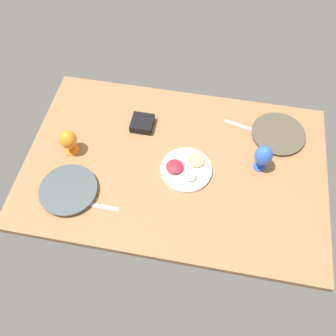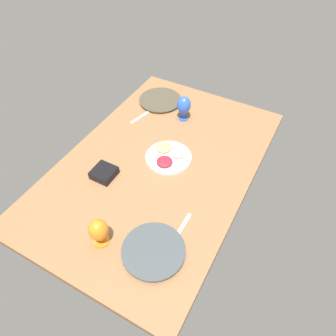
{
  "view_description": "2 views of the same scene",
  "coord_description": "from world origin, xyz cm",
  "px_view_note": "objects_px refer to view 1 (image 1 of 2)",
  "views": [
    {
      "loc": [
        -14.74,
        100.72,
        160.46
      ],
      "look_at": [
        2.71,
        5.92,
        4.23
      ],
      "focal_mm": 38.0,
      "sensor_mm": 36.0,
      "label": 1
    },
    {
      "loc": [
        108.15,
        65.65,
        133.26
      ],
      "look_at": [
        3.75,
        8.45,
        4.23
      ],
      "focal_mm": 33.73,
      "sensor_mm": 36.0,
      "label": 2
    }
  ],
  "objects_px": {
    "dinner_plate_left": "(278,134)",
    "hurricane_glass_orange": "(68,140)",
    "dinner_plate_right": "(69,190)",
    "fruit_platter": "(186,169)",
    "hurricane_glass_blue": "(263,156)",
    "square_bowl_black": "(142,123)"
  },
  "relations": [
    {
      "from": "hurricane_glass_orange",
      "to": "fruit_platter",
      "type": "bearing_deg",
      "value": 178.81
    },
    {
      "from": "square_bowl_black",
      "to": "dinner_plate_left",
      "type": "bearing_deg",
      "value": -174.45
    },
    {
      "from": "hurricane_glass_blue",
      "to": "fruit_platter",
      "type": "bearing_deg",
      "value": 13.58
    },
    {
      "from": "fruit_platter",
      "to": "hurricane_glass_orange",
      "type": "distance_m",
      "value": 0.64
    },
    {
      "from": "dinner_plate_left",
      "to": "fruit_platter",
      "type": "height_order",
      "value": "fruit_platter"
    },
    {
      "from": "dinner_plate_left",
      "to": "hurricane_glass_orange",
      "type": "relative_size",
      "value": 1.92
    },
    {
      "from": "dinner_plate_left",
      "to": "square_bowl_black",
      "type": "relative_size",
      "value": 2.45
    },
    {
      "from": "hurricane_glass_blue",
      "to": "square_bowl_black",
      "type": "height_order",
      "value": "hurricane_glass_blue"
    },
    {
      "from": "dinner_plate_right",
      "to": "hurricane_glass_orange",
      "type": "relative_size",
      "value": 1.89
    },
    {
      "from": "dinner_plate_right",
      "to": "hurricane_glass_blue",
      "type": "relative_size",
      "value": 1.73
    },
    {
      "from": "dinner_plate_left",
      "to": "fruit_platter",
      "type": "bearing_deg",
      "value": 34.27
    },
    {
      "from": "dinner_plate_right",
      "to": "hurricane_glass_blue",
      "type": "distance_m",
      "value": 1.0
    },
    {
      "from": "hurricane_glass_blue",
      "to": "square_bowl_black",
      "type": "xyz_separation_m",
      "value": [
        0.67,
        -0.16,
        -0.08
      ]
    },
    {
      "from": "fruit_platter",
      "to": "hurricane_glass_orange",
      "type": "bearing_deg",
      "value": -1.19
    },
    {
      "from": "dinner_plate_left",
      "to": "dinner_plate_right",
      "type": "bearing_deg",
      "value": 28.18
    },
    {
      "from": "hurricane_glass_blue",
      "to": "dinner_plate_right",
      "type": "bearing_deg",
      "value": 19.01
    },
    {
      "from": "dinner_plate_left",
      "to": "dinner_plate_right",
      "type": "distance_m",
      "value": 1.18
    },
    {
      "from": "dinner_plate_right",
      "to": "square_bowl_black",
      "type": "bearing_deg",
      "value": -119.73
    },
    {
      "from": "fruit_platter",
      "to": "square_bowl_black",
      "type": "bearing_deg",
      "value": -40.59
    },
    {
      "from": "dinner_plate_left",
      "to": "hurricane_glass_blue",
      "type": "relative_size",
      "value": 1.75
    },
    {
      "from": "dinner_plate_left",
      "to": "dinner_plate_right",
      "type": "height_order",
      "value": "dinner_plate_right"
    },
    {
      "from": "fruit_platter",
      "to": "hurricane_glass_blue",
      "type": "height_order",
      "value": "hurricane_glass_blue"
    }
  ]
}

